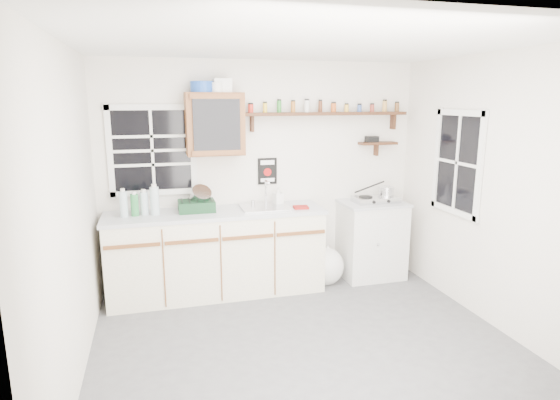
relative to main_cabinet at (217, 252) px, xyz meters
The scene contains 18 objects.
room 1.63m from the main_cabinet, 65.77° to the right, with size 3.64×3.24×2.54m.
main_cabinet is the anchor object (origin of this frame).
right_cabinet 1.84m from the main_cabinet, ahead, with size 0.73×0.57×0.91m.
sink 0.71m from the main_cabinet, ahead, with size 0.52×0.44×0.29m.
upper_cabinet 1.37m from the main_cabinet, 76.32° to the left, with size 0.60×0.32×0.65m.
upper_cabinet_clutter 1.75m from the main_cabinet, 89.12° to the left, with size 0.42×0.24×0.14m.
spice_shelf 1.98m from the main_cabinet, ahead, with size 1.91×0.18×0.35m.
secondary_shelf 2.25m from the main_cabinet, ahead, with size 0.45×0.16×0.24m.
warning_sign 1.08m from the main_cabinet, 24.36° to the left, with size 0.22×0.02×0.30m.
window_back 1.28m from the main_cabinet, 155.10° to the left, with size 0.93×0.03×0.98m.
window_right 2.68m from the main_cabinet, 17.55° to the right, with size 0.03×0.78×1.08m.
water_bottles 0.96m from the main_cabinet, behind, with size 0.39×0.13×0.32m.
dish_rack 0.58m from the main_cabinet, 163.65° to the left, with size 0.38×0.29×0.28m.
soap_bottle 0.91m from the main_cabinet, ahead, with size 0.09×0.09×0.21m, color silver.
rag 1.03m from the main_cabinet, ahead, with size 0.16×0.14×0.02m, color maroon.
hotplate 1.92m from the main_cabinet, ahead, with size 0.52×0.28×0.08m.
saucepan 2.06m from the main_cabinet, ahead, with size 0.41×0.29×0.19m.
trash_bag 1.26m from the main_cabinet, ahead, with size 0.42×0.38×0.48m.
Camera 1 is at (-1.19, -3.53, 2.08)m, focal length 30.00 mm.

